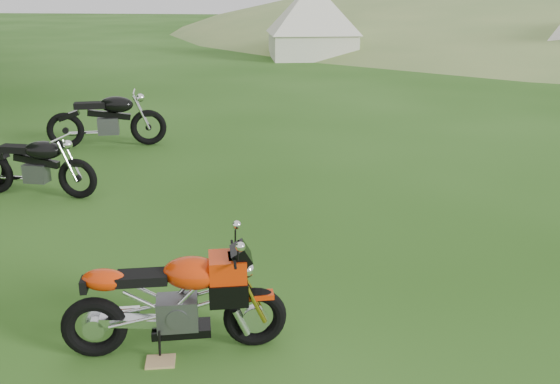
% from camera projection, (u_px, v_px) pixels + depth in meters
% --- Properties ---
extents(ground, '(120.00, 120.00, 0.00)m').
position_uv_depth(ground, '(284.00, 303.00, 6.00)').
color(ground, '#1D440E').
rests_on(ground, ground).
extents(sport_motorcycle, '(1.80, 0.85, 1.05)m').
position_uv_depth(sport_motorcycle, '(174.00, 293.00, 5.06)').
color(sport_motorcycle, red).
rests_on(sport_motorcycle, ground).
extents(plywood_board, '(0.27, 0.23, 0.02)m').
position_uv_depth(plywood_board, '(161.00, 361.00, 5.05)').
color(plywood_board, tan).
rests_on(plywood_board, ground).
extents(vintage_moto_c, '(1.84, 0.53, 0.96)m').
position_uv_depth(vintage_moto_c, '(34.00, 164.00, 8.88)').
color(vintage_moto_c, black).
rests_on(vintage_moto_c, ground).
extents(vintage_moto_d, '(2.16, 1.09, 1.11)m').
position_uv_depth(vintage_moto_d, '(106.00, 118.00, 11.58)').
color(vintage_moto_d, black).
rests_on(vintage_moto_d, ground).
extents(tent_left, '(3.96, 3.96, 2.88)m').
position_uv_depth(tent_left, '(312.00, 22.00, 25.52)').
color(tent_left, silver).
rests_on(tent_left, ground).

